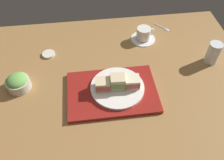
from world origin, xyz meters
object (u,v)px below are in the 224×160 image
at_px(sandwich_plate, 117,88).
at_px(sandwich_near, 103,84).
at_px(coffee_cup, 144,35).
at_px(drinking_glass, 213,53).
at_px(small_sauce_dish, 49,54).
at_px(sandwich_middle, 118,82).
at_px(salad_bowl, 18,83).
at_px(sandwich_far, 132,82).
at_px(teaspoon, 165,28).

distance_m(sandwich_plate, sandwich_near, 0.07).
height_order(sandwich_near, coffee_cup, sandwich_near).
bearing_deg(drinking_glass, small_sauce_dish, 169.44).
distance_m(sandwich_near, drinking_glass, 0.56).
bearing_deg(sandwich_middle, salad_bowl, 169.98).
height_order(drinking_glass, small_sauce_dish, drinking_glass).
xyz_separation_m(sandwich_middle, small_sauce_dish, (-0.31, 0.28, -0.06)).
bearing_deg(sandwich_middle, sandwich_near, 178.21).
relative_size(sandwich_far, salad_bowl, 0.61).
height_order(sandwich_near, drinking_glass, drinking_glass).
distance_m(salad_bowl, small_sauce_dish, 0.24).
height_order(sandwich_near, sandwich_middle, sandwich_middle).
bearing_deg(drinking_glass, salad_bowl, -176.66).
relative_size(sandwich_near, teaspoon, 0.77).
height_order(sandwich_near, sandwich_far, sandwich_far).
relative_size(salad_bowl, small_sauce_dish, 1.67).
bearing_deg(coffee_cup, teaspoon, 27.52).
relative_size(sandwich_middle, drinking_glass, 0.60).
distance_m(sandwich_middle, small_sauce_dish, 0.42).
bearing_deg(sandwich_far, sandwich_near, 178.21).
bearing_deg(coffee_cup, small_sauce_dish, -172.97).
bearing_deg(sandwich_near, salad_bowl, 168.60).
height_order(sandwich_middle, drinking_glass, drinking_glass).
xyz_separation_m(small_sauce_dish, teaspoon, (0.65, 0.14, -0.00)).
distance_m(sandwich_near, teaspoon, 0.57).
distance_m(sandwich_plate, salad_bowl, 0.44).
distance_m(sandwich_plate, small_sauce_dish, 0.42).
bearing_deg(sandwich_far, teaspoon, 57.15).
height_order(sandwich_plate, sandwich_near, sandwich_near).
bearing_deg(small_sauce_dish, coffee_cup, 7.03).
bearing_deg(small_sauce_dish, salad_bowl, -120.54).
bearing_deg(salad_bowl, sandwich_middle, -10.02).
relative_size(sandwich_far, teaspoon, 0.76).
xyz_separation_m(sandwich_far, salad_bowl, (-0.50, 0.08, -0.02)).
xyz_separation_m(sandwich_middle, teaspoon, (0.33, 0.41, -0.06)).
distance_m(sandwich_plate, drinking_glass, 0.50).
bearing_deg(sandwich_near, sandwich_middle, -1.79).
relative_size(drinking_glass, small_sauce_dish, 1.74).
xyz_separation_m(sandwich_near, teaspoon, (0.40, 0.41, -0.05)).
bearing_deg(sandwich_plate, drinking_glass, 15.04).
relative_size(sandwich_middle, salad_bowl, 0.63).
height_order(sandwich_middle, salad_bowl, sandwich_middle).
relative_size(salad_bowl, teaspoon, 1.24).
relative_size(sandwich_near, salad_bowl, 0.62).
height_order(sandwich_plate, small_sauce_dish, sandwich_plate).
bearing_deg(salad_bowl, coffee_cup, 22.97).
bearing_deg(sandwich_far, salad_bowl, 171.02).
relative_size(sandwich_near, small_sauce_dish, 1.03).
relative_size(sandwich_near, coffee_cup, 0.49).
bearing_deg(sandwich_near, drinking_glass, 13.17).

